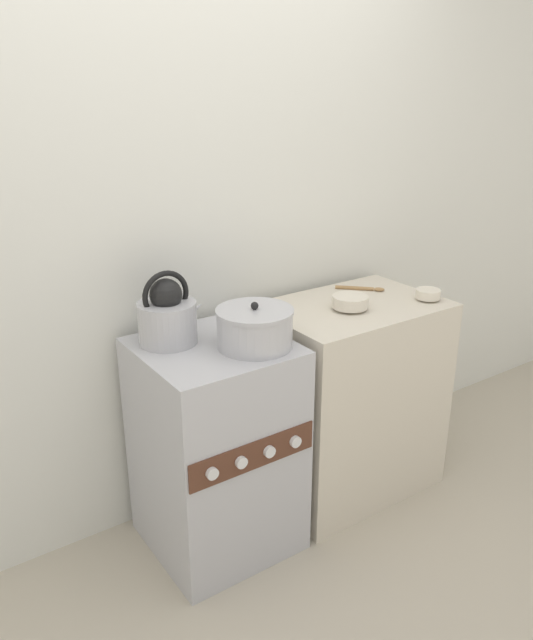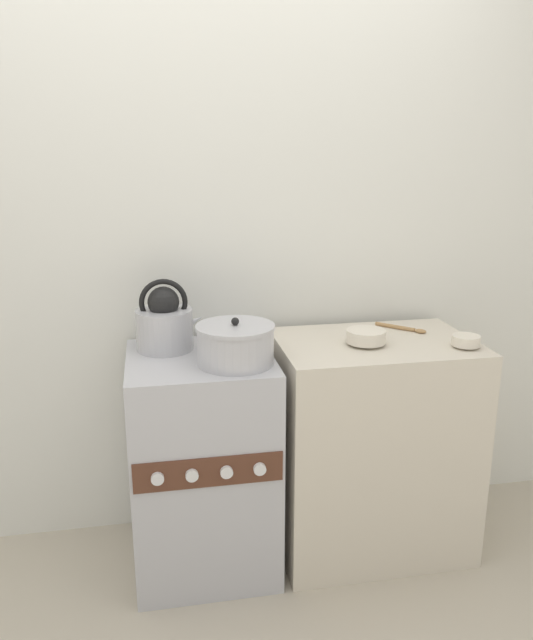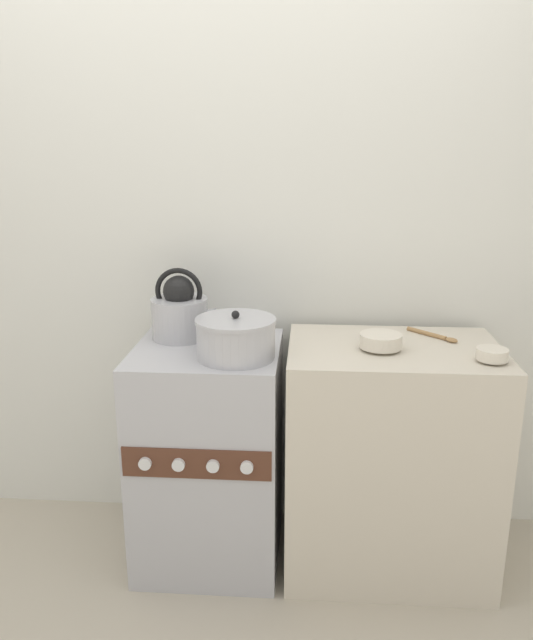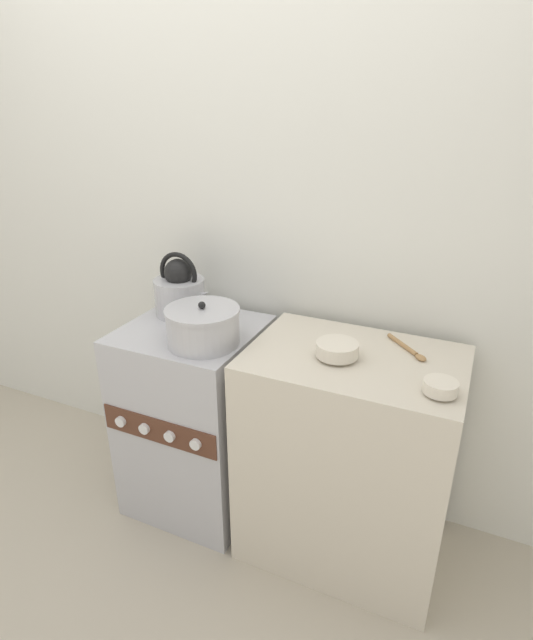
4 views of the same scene
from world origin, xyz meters
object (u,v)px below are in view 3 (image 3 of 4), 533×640
stove (209,454)px  kettle (180,312)px  enamel_bowl (381,341)px  small_ceramic_bowl (492,354)px  cooking_pot (236,338)px

stove → kettle: 0.56m
enamel_bowl → small_ceramic_bowl: 0.37m
cooking_pot → small_ceramic_bowl: bearing=-2.9°
kettle → cooking_pot: (0.24, -0.21, -0.03)m
small_ceramic_bowl → cooking_pot: bearing=177.1°
stove → kettle: bearing=135.3°
stove → enamel_bowl: 0.80m
kettle → cooking_pot: 0.32m
kettle → small_ceramic_bowl: bearing=-13.0°
kettle → cooking_pot: bearing=-41.5°
cooking_pot → stove: bearing=142.0°
cooking_pot → enamel_bowl: cooking_pot is taller
cooking_pot → enamel_bowl: size_ratio=1.89×
kettle → cooking_pot: kettle is taller
kettle → cooking_pot: size_ratio=0.97×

